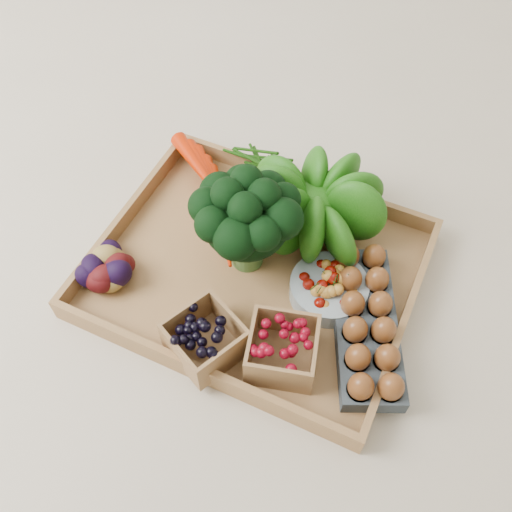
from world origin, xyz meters
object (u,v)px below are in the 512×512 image
at_px(broccoli, 247,235).
at_px(tray, 256,273).
at_px(cherry_bowl, 329,289).
at_px(egg_carton, 365,325).

bearing_deg(broccoli, tray, -31.21).
height_order(cherry_bowl, egg_carton, cherry_bowl).
xyz_separation_m(tray, broccoli, (-0.02, 0.01, 0.08)).
bearing_deg(cherry_bowl, egg_carton, -26.43).
height_order(tray, egg_carton, egg_carton).
bearing_deg(tray, cherry_bowl, 2.97).
xyz_separation_m(tray, egg_carton, (0.21, -0.03, 0.02)).
relative_size(tray, cherry_bowl, 4.08).
bearing_deg(egg_carton, broccoli, 144.53).
bearing_deg(egg_carton, cherry_bowl, 129.33).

